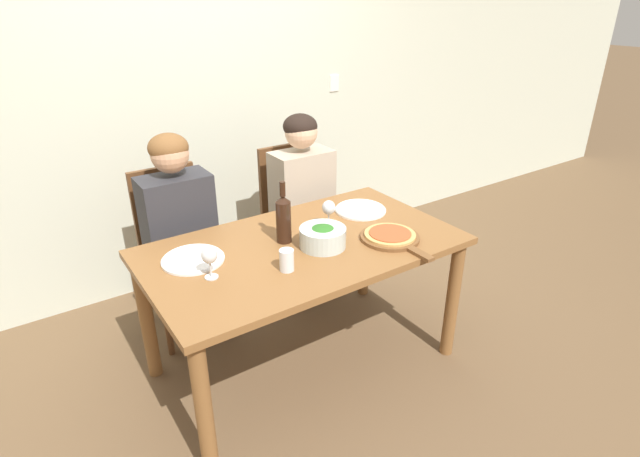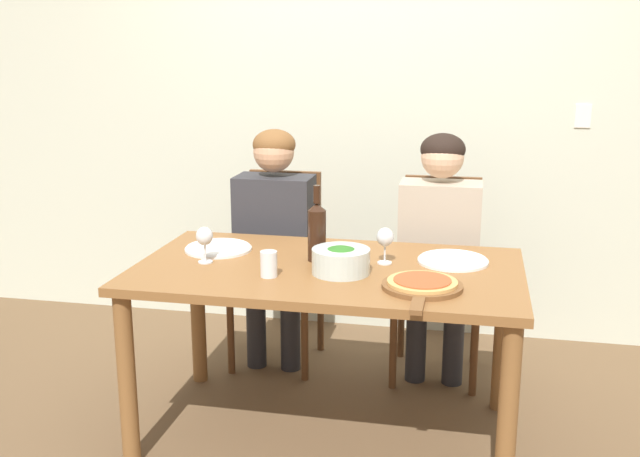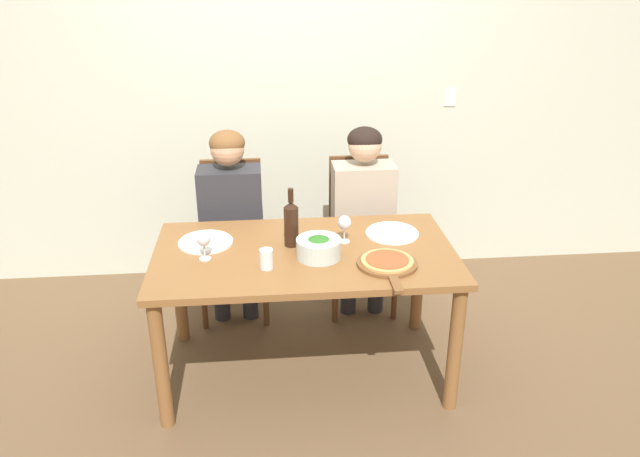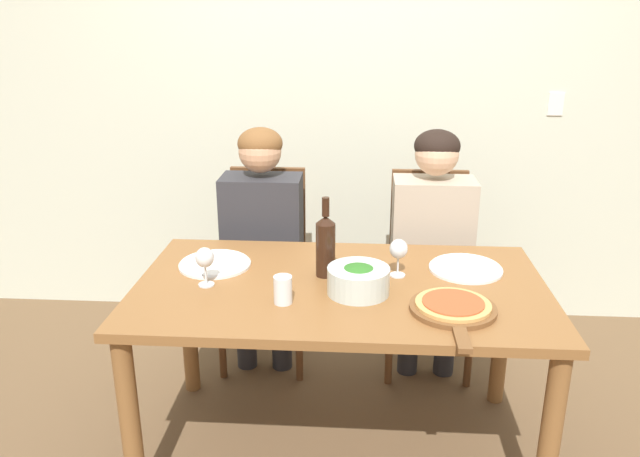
{
  "view_description": "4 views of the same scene",
  "coord_description": "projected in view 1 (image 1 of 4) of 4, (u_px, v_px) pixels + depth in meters",
  "views": [
    {
      "loc": [
        -1.17,
        -1.87,
        1.87
      ],
      "look_at": [
        0.11,
        0.02,
        0.79
      ],
      "focal_mm": 28.0,
      "sensor_mm": 36.0,
      "label": 1
    },
    {
      "loc": [
        0.56,
        -2.84,
        1.62
      ],
      "look_at": [
        -0.06,
        0.14,
        0.87
      ],
      "focal_mm": 42.0,
      "sensor_mm": 36.0,
      "label": 2
    },
    {
      "loc": [
        -0.19,
        -2.9,
        2.14
      ],
      "look_at": [
        0.08,
        0.01,
        0.86
      ],
      "focal_mm": 35.0,
      "sensor_mm": 36.0,
      "label": 3
    },
    {
      "loc": [
        0.07,
        -2.16,
        1.72
      ],
      "look_at": [
        -0.09,
        0.17,
        0.9
      ],
      "focal_mm": 35.0,
      "sensor_mm": 36.0,
      "label": 4
    }
  ],
  "objects": [
    {
      "name": "ground_plane",
      "position": [
        305.0,
        362.0,
        2.79
      ],
      "size": [
        40.0,
        40.0,
        0.0
      ],
      "primitive_type": "plane",
      "color": "brown"
    },
    {
      "name": "wine_glass_right",
      "position": [
        329.0,
        209.0,
        2.61
      ],
      "size": [
        0.07,
        0.07,
        0.15
      ],
      "color": "silver",
      "rests_on": "dining_table"
    },
    {
      "name": "back_wall",
      "position": [
        192.0,
        83.0,
        3.19
      ],
      "size": [
        10.0,
        0.06,
        2.7
      ],
      "color": "beige",
      "rests_on": "ground"
    },
    {
      "name": "person_woman",
      "position": [
        179.0,
        221.0,
        2.76
      ],
      "size": [
        0.47,
        0.51,
        1.21
      ],
      "color": "#28282D",
      "rests_on": "ground"
    },
    {
      "name": "wine_glass_left",
      "position": [
        209.0,
        257.0,
        2.14
      ],
      "size": [
        0.07,
        0.07,
        0.15
      ],
      "color": "silver",
      "rests_on": "dining_table"
    },
    {
      "name": "wine_bottle",
      "position": [
        283.0,
        218.0,
        2.45
      ],
      "size": [
        0.08,
        0.08,
        0.32
      ],
      "color": "black",
      "rests_on": "dining_table"
    },
    {
      "name": "chair_left",
      "position": [
        177.0,
        247.0,
        2.94
      ],
      "size": [
        0.42,
        0.42,
        0.98
      ],
      "color": "brown",
      "rests_on": "ground"
    },
    {
      "name": "dining_table",
      "position": [
        303.0,
        262.0,
        2.52
      ],
      "size": [
        1.56,
        0.88,
        0.74
      ],
      "color": "brown",
      "rests_on": "ground"
    },
    {
      "name": "chair_right",
      "position": [
        295.0,
        216.0,
        3.35
      ],
      "size": [
        0.42,
        0.42,
        0.98
      ],
      "color": "brown",
      "rests_on": "ground"
    },
    {
      "name": "dinner_plate_left",
      "position": [
        193.0,
        259.0,
        2.31
      ],
      "size": [
        0.29,
        0.29,
        0.02
      ],
      "color": "white",
      "rests_on": "dining_table"
    },
    {
      "name": "dinner_plate_right",
      "position": [
        361.0,
        209.0,
        2.84
      ],
      "size": [
        0.29,
        0.29,
        0.02
      ],
      "color": "white",
      "rests_on": "dining_table"
    },
    {
      "name": "broccoli_bowl",
      "position": [
        323.0,
        237.0,
        2.43
      ],
      "size": [
        0.23,
        0.23,
        0.11
      ],
      "color": "silver",
      "rests_on": "dining_table"
    },
    {
      "name": "water_tumbler",
      "position": [
        287.0,
        260.0,
        2.22
      ],
      "size": [
        0.07,
        0.07,
        0.1
      ],
      "color": "silver",
      "rests_on": "dining_table"
    },
    {
      "name": "person_man",
      "position": [
        303.0,
        191.0,
        3.17
      ],
      "size": [
        0.47,
        0.51,
        1.21
      ],
      "color": "#28282D",
      "rests_on": "ground"
    },
    {
      "name": "pizza_on_board",
      "position": [
        391.0,
        237.0,
        2.51
      ],
      "size": [
        0.3,
        0.44,
        0.04
      ],
      "color": "brown",
      "rests_on": "dining_table"
    }
  ]
}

